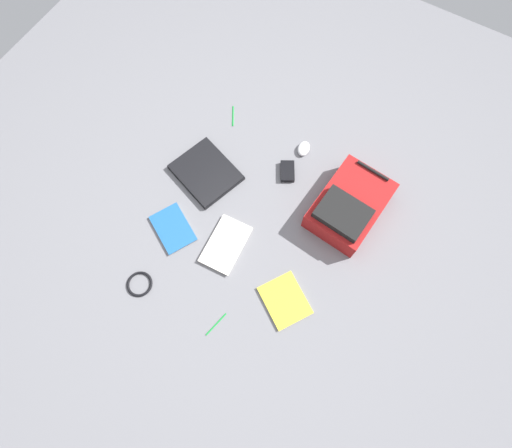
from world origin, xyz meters
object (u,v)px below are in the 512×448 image
Objects in this scene: backpack at (349,206)px; laptop at (206,172)px; power_brick at (287,171)px; pen_black at (233,116)px; pen_blue at (216,324)px; book_comic at (285,300)px; book_manual at (173,228)px; cable_coil at (140,284)px; book_red at (226,245)px; computer_mouse at (304,149)px.

laptop is (-0.75, -0.19, -0.06)m from backpack.
pen_black is (-0.45, 0.16, -0.01)m from power_brick.
power_brick is 0.88m from pen_blue.
laptop is 1.35× the size of book_comic.
cable_coil is at bearing -85.87° from book_manual.
power_brick is (0.32, 0.91, 0.01)m from cable_coil.
backpack is 3.58× the size of cable_coil.
book_red reaches higher than book_comic.
book_red reaches higher than cable_coil.
backpack reaches higher than power_brick.
book_manual is (0.03, -0.35, -0.01)m from laptop.
cable_coil is (-0.65, -0.29, -0.00)m from book_comic.
backpack is 0.43m from computer_mouse.
laptop reaches higher than book_comic.
book_comic reaches higher than cable_coil.
power_brick is (-0.38, 0.04, -0.06)m from backpack.
book_manual is 2.11× the size of pen_blue.
book_red is (-0.44, -0.48, -0.06)m from backpack.
backpack is 0.91m from book_manual.
laptop is at bearing 126.48° from pen_blue.
book_red is (-0.40, 0.09, 0.00)m from book_comic.
laptop is 2.94× the size of pen_blue.
book_comic reaches higher than pen_blue.
power_brick is (0.07, 0.52, 0.00)m from book_red.
book_comic is 2.17× the size of pen_blue.
book_comic is 1.09m from pen_black.
computer_mouse is at bearing 112.26° from book_comic.
book_manual reaches higher than pen_black.
book_comic is at bearing -2.35° from book_manual.
laptop reaches higher than book_red.
computer_mouse is 0.69× the size of pen_black.
cable_coil is (0.05, -0.68, -0.01)m from laptop.
book_manual is at bearing 177.65° from book_comic.
cable_coil is 1.06× the size of power_brick.
pen_black reaches higher than pen_blue.
pen_black is (-0.12, 1.07, -0.00)m from cable_coil.
book_red is at bearing -107.10° from computer_mouse.
pen_blue is (-0.28, -0.84, -0.07)m from backpack.
computer_mouse is at bearing 83.72° from book_red.
backpack is 0.78m from laptop.
cable_coil reaches higher than pen_blue.
power_brick is (-0.01, -0.17, -0.00)m from computer_mouse.
power_brick is (0.35, 0.59, 0.01)m from book_manual.
power_brick is at bearing 70.32° from cable_coil.
backpack reaches higher than pen_blue.
pen_black is 0.98× the size of pen_blue.
computer_mouse is 0.46m from pen_black.
book_red is at bearing 56.31° from cable_coil.
book_comic is (-0.05, -0.57, -0.07)m from backpack.
pen_black is (-0.10, 0.74, -0.00)m from book_manual.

